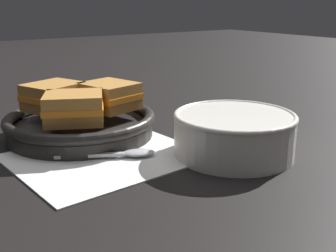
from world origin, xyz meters
The scene contains 8 objects.
ground_plane centered at (0.00, 0.00, 0.00)m, with size 4.00×4.00×0.00m, color black.
napkin centered at (-0.07, 0.00, 0.00)m, with size 0.28×0.24×0.00m.
soup_bowl centered at (0.09, -0.10, 0.04)m, with size 0.18×0.18×0.07m.
spoon centered at (-0.05, -0.02, 0.01)m, with size 0.14×0.08×0.01m.
skillet centered at (-0.06, 0.11, 0.02)m, with size 0.25×0.25×0.04m.
sandwich_near_left centered at (-0.09, 0.16, 0.07)m, with size 0.11×0.11×0.05m.
sandwich_near_right centered at (-0.09, 0.06, 0.07)m, with size 0.12×0.11×0.05m.
sandwich_far_left centered at (-0.01, 0.11, 0.07)m, with size 0.10×0.11×0.05m.
Camera 1 is at (-0.32, -0.54, 0.23)m, focal length 45.00 mm.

